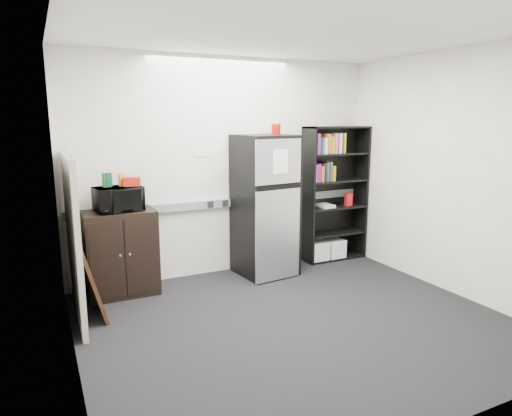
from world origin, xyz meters
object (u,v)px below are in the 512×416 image
Objects in this scene: bookshelf at (333,191)px; refrigerator at (265,206)px; cabinet at (121,253)px; microwave at (118,199)px; cubicle_partition at (73,238)px.

bookshelf reaches higher than refrigerator.
microwave reaches higher than cabinet.
bookshelf is at bearing 1.30° from cabinet.
microwave is 0.28× the size of refrigerator.
bookshelf is at bearing 0.71° from refrigerator.
bookshelf is 1.14m from refrigerator.
bookshelf is at bearing 8.13° from cubicle_partition.
bookshelf is 1.14× the size of cubicle_partition.
bookshelf reaches higher than cubicle_partition.
cabinet is at bearing 39.55° from cubicle_partition.
refrigerator is (-1.13, -0.15, -0.09)m from bookshelf.
bookshelf is 3.79× the size of microwave.
cabinet is 0.54× the size of refrigerator.
cabinet is at bearing -178.70° from bookshelf.
cubicle_partition is 0.92× the size of refrigerator.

